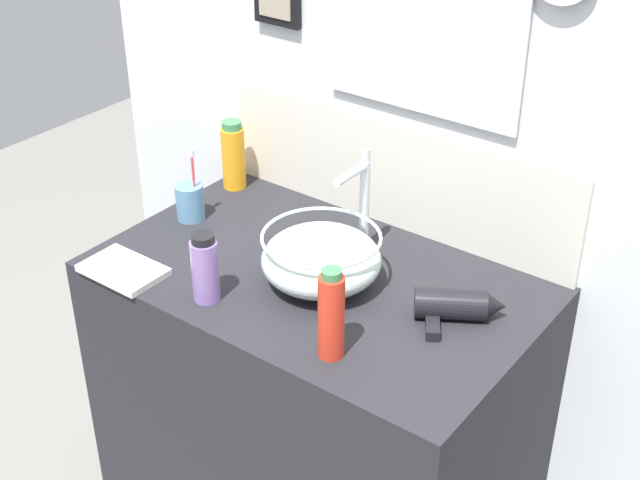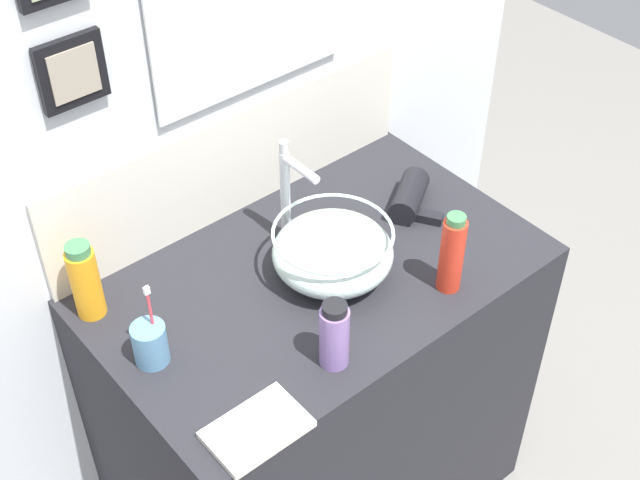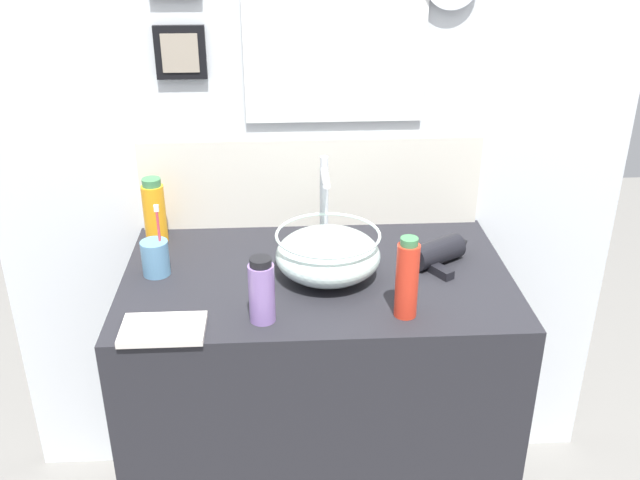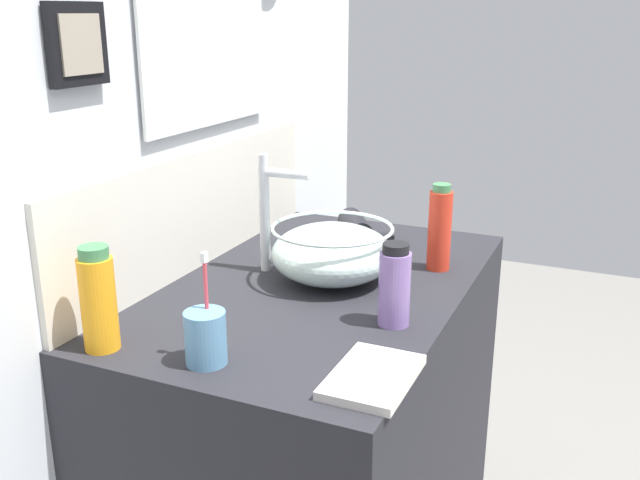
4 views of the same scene
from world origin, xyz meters
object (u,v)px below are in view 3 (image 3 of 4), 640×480
object	(u,v)px
shampoo_bottle	(262,291)
toothbrush_cup	(155,258)
glass_bowl_sink	(328,254)
hair_drier	(441,252)
hand_towel	(163,329)
faucet	(324,199)
soap_dispenser	(155,211)
spray_bottle	(407,279)

from	to	relation	value
shampoo_bottle	toothbrush_cup	bearing A→B (deg)	139.39
glass_bowl_sink	toothbrush_cup	xyz separation A→B (m)	(-0.46, 0.04, -0.02)
hair_drier	hand_towel	xyz separation A→B (m)	(-0.72, -0.31, -0.03)
hair_drier	toothbrush_cup	size ratio (longest dim) A/B	1.01
glass_bowl_sink	hand_towel	bearing A→B (deg)	-148.67
glass_bowl_sink	hair_drier	world-z (taller)	glass_bowl_sink
hair_drier	toothbrush_cup	bearing A→B (deg)	-178.29
faucet	toothbrush_cup	bearing A→B (deg)	-165.98
hand_towel	shampoo_bottle	bearing A→B (deg)	10.01
soap_dispenser	spray_bottle	size ratio (longest dim) A/B	0.94
glass_bowl_sink	soap_dispenser	xyz separation A→B (m)	(-0.49, 0.25, 0.03)
hair_drier	shampoo_bottle	world-z (taller)	shampoo_bottle
glass_bowl_sink	hand_towel	size ratio (longest dim) A/B	1.42
toothbrush_cup	hand_towel	size ratio (longest dim) A/B	1.02
toothbrush_cup	spray_bottle	distance (m)	0.68
shampoo_bottle	hand_towel	size ratio (longest dim) A/B	0.85
faucet	hand_towel	size ratio (longest dim) A/B	1.43
hair_drier	shampoo_bottle	xyz separation A→B (m)	(-0.49, -0.27, 0.05)
soap_dispenser	spray_bottle	bearing A→B (deg)	-34.10
glass_bowl_sink	toothbrush_cup	bearing A→B (deg)	174.59
shampoo_bottle	spray_bottle	bearing A→B (deg)	0.56
hair_drier	glass_bowl_sink	bearing A→B (deg)	-168.18
faucet	hand_towel	xyz separation A→B (m)	(-0.40, -0.40, -0.15)
toothbrush_cup	shampoo_bottle	world-z (taller)	toothbrush_cup
spray_bottle	hair_drier	bearing A→B (deg)	61.77
hair_drier	toothbrush_cup	xyz separation A→B (m)	(-0.78, -0.02, 0.02)
glass_bowl_sink	hair_drier	distance (m)	0.33
faucet	toothbrush_cup	size ratio (longest dim) A/B	1.40
glass_bowl_sink	hair_drier	xyz separation A→B (m)	(0.32, 0.07, -0.03)
glass_bowl_sink	hand_towel	world-z (taller)	glass_bowl_sink
soap_dispenser	shampoo_bottle	size ratio (longest dim) A/B	1.18
hair_drier	soap_dispenser	xyz separation A→B (m)	(-0.80, 0.18, 0.06)
faucet	hair_drier	world-z (taller)	faucet
toothbrush_cup	soap_dispenser	bearing A→B (deg)	98.03
shampoo_bottle	hair_drier	bearing A→B (deg)	28.97
soap_dispenser	shampoo_bottle	distance (m)	0.55
spray_bottle	hand_towel	distance (m)	0.59
glass_bowl_sink	toothbrush_cup	size ratio (longest dim) A/B	1.39
toothbrush_cup	spray_bottle	bearing A→B (deg)	-21.05
glass_bowl_sink	hand_towel	xyz separation A→B (m)	(-0.40, -0.24, -0.06)
soap_dispenser	spray_bottle	distance (m)	0.80
spray_bottle	hand_towel	size ratio (longest dim) A/B	1.06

